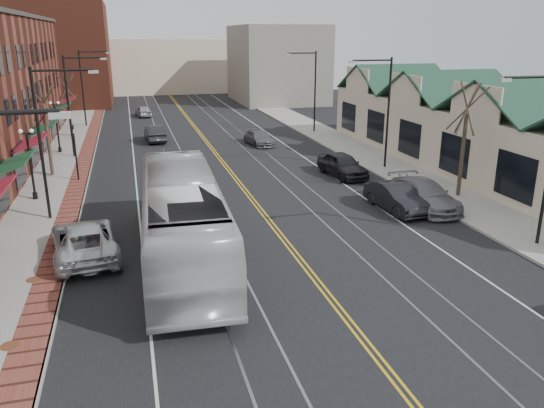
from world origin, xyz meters
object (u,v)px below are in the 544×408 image
parked_suv (85,240)px  parked_car_d (342,165)px  parked_car_b (396,197)px  parked_car_c (425,195)px  transit_bus (183,219)px

parked_suv → parked_car_d: bearing=-155.4°
parked_car_b → parked_car_d: parked_car_d is taller
parked_car_b → parked_car_d: (0.00, 8.00, 0.06)m
parked_car_d → parked_car_b: bearing=-96.6°
parked_car_c → parked_car_d: parked_car_d is taller
parked_car_d → parked_suv: bearing=-154.7°
parked_car_b → parked_car_d: size_ratio=0.96×
parked_car_b → parked_car_c: bearing=-7.5°
transit_bus → parked_car_d: bearing=-133.9°
parked_car_c → parked_car_d: size_ratio=1.13×
transit_bus → parked_car_b: (12.50, 3.95, -1.17)m
transit_bus → parked_car_c: size_ratio=2.50×
transit_bus → parked_car_b: size_ratio=2.95×
transit_bus → parked_car_b: bearing=-160.1°
parked_car_c → parked_car_d: (-1.80, 8.09, 0.03)m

